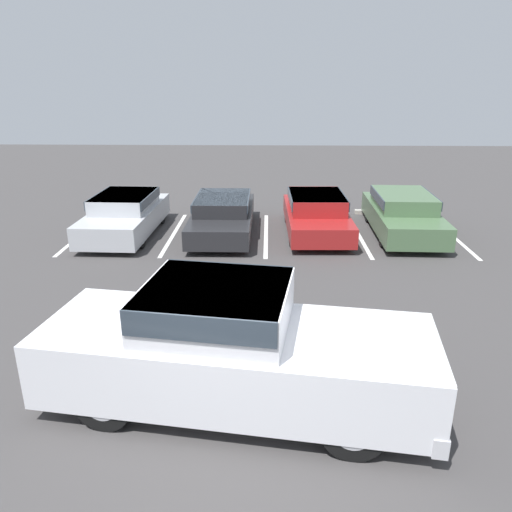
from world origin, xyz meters
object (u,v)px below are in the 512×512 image
object	(u,v)px
pickup_truck	(237,348)
parked_sedan_a	(125,213)
parked_sedan_d	(403,212)
parked_sedan_b	(223,214)
wheel_stop_curb	(380,212)
parked_sedan_c	(316,213)

from	to	relation	value
pickup_truck	parked_sedan_a	bearing A→B (deg)	123.57
parked_sedan_d	parked_sedan_b	bearing A→B (deg)	-87.74
pickup_truck	parked_sedan_d	distance (m)	9.86
pickup_truck	wheel_stop_curb	size ratio (longest dim) A/B	3.32
pickup_truck	parked_sedan_a	size ratio (longest dim) A/B	1.35
parked_sedan_a	parked_sedan_c	size ratio (longest dim) A/B	1.02
pickup_truck	wheel_stop_curb	bearing A→B (deg)	76.45
parked_sedan_c	parked_sedan_d	bearing A→B (deg)	89.32
wheel_stop_curb	parked_sedan_a	bearing A→B (deg)	-162.79
parked_sedan_c	wheel_stop_curb	xyz separation A→B (m)	(2.50, 2.34, -0.59)
wheel_stop_curb	parked_sedan_c	bearing A→B (deg)	-136.86
parked_sedan_d	wheel_stop_curb	bearing A→B (deg)	-174.19
pickup_truck	wheel_stop_curb	xyz separation A→B (m)	(4.43, 11.03, -0.87)
parked_sedan_b	parked_sedan_d	world-z (taller)	parked_sedan_d
parked_sedan_a	wheel_stop_curb	distance (m)	8.82
parked_sedan_c	wheel_stop_curb	bearing A→B (deg)	131.92
parked_sedan_a	parked_sedan_d	world-z (taller)	parked_sedan_d
pickup_truck	parked_sedan_b	distance (m)	8.70
pickup_truck	parked_sedan_c	xyz separation A→B (m)	(1.94, 8.69, -0.28)
parked_sedan_b	parked_sedan_d	distance (m)	5.58
parked_sedan_b	wheel_stop_curb	xyz separation A→B (m)	(5.40, 2.39, -0.55)
pickup_truck	parked_sedan_d	world-z (taller)	pickup_truck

